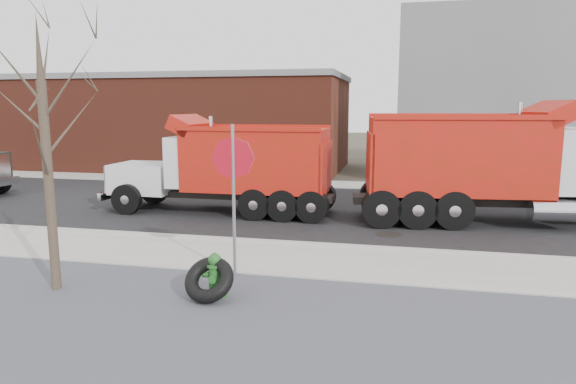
% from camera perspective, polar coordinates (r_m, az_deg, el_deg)
% --- Properties ---
extents(ground, '(120.00, 120.00, 0.00)m').
position_cam_1_polar(ground, '(11.94, -3.96, -7.71)').
color(ground, '#383328').
rests_on(ground, ground).
extents(gravel_verge, '(60.00, 5.00, 0.03)m').
position_cam_1_polar(gravel_verge, '(8.85, -10.59, -14.07)').
color(gravel_verge, slate).
rests_on(gravel_verge, ground).
extents(sidewalk, '(60.00, 2.50, 0.06)m').
position_cam_1_polar(sidewalk, '(12.17, -3.63, -7.24)').
color(sidewalk, '#9E9B93').
rests_on(sidewalk, ground).
extents(curb, '(60.00, 0.15, 0.11)m').
position_cam_1_polar(curb, '(13.36, -2.07, -5.58)').
color(curb, '#9E9B93').
rests_on(curb, ground).
extents(road, '(60.00, 9.40, 0.02)m').
position_cam_1_polar(road, '(17.89, 1.76, -1.86)').
color(road, black).
rests_on(road, ground).
extents(far_sidewalk, '(60.00, 2.00, 0.06)m').
position_cam_1_polar(far_sidewalk, '(23.43, 4.38, 0.87)').
color(far_sidewalk, '#9E9B93').
rests_on(far_sidewalk, ground).
extents(building_grey, '(12.00, 10.00, 8.00)m').
position_cam_1_polar(building_grey, '(29.50, 24.10, 9.59)').
color(building_grey, gray).
rests_on(building_grey, ground).
extents(building_brick, '(20.20, 8.20, 5.30)m').
position_cam_1_polar(building_brick, '(30.94, -12.98, 7.62)').
color(building_brick, maroon).
rests_on(building_brick, ground).
extents(bare_tree, '(3.20, 3.20, 5.20)m').
position_cam_1_polar(bare_tree, '(10.55, -25.50, 7.32)').
color(bare_tree, '#382D23').
rests_on(bare_tree, ground).
extents(fire_hydrant, '(0.48, 0.47, 0.86)m').
position_cam_1_polar(fire_hydrant, '(9.76, -8.12, -9.34)').
color(fire_hydrant, '#2E6A28').
rests_on(fire_hydrant, ground).
extents(truck_tire, '(0.98, 0.90, 0.83)m').
position_cam_1_polar(truck_tire, '(9.59, -8.75, -9.60)').
color(truck_tire, black).
rests_on(truck_tire, ground).
extents(stop_sign, '(0.83, 0.31, 3.18)m').
position_cam_1_polar(stop_sign, '(10.47, -6.09, 1.81)').
color(stop_sign, gray).
rests_on(stop_sign, ground).
extents(dump_truck_red_a, '(9.16, 3.43, 3.65)m').
position_cam_1_polar(dump_truck_red_a, '(16.67, 22.09, 3.03)').
color(dump_truck_red_a, black).
rests_on(dump_truck_red_a, ground).
extents(dump_truck_red_b, '(7.60, 2.23, 3.21)m').
position_cam_1_polar(dump_truck_red_b, '(17.04, -6.45, 3.06)').
color(dump_truck_red_b, black).
rests_on(dump_truck_red_b, ground).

